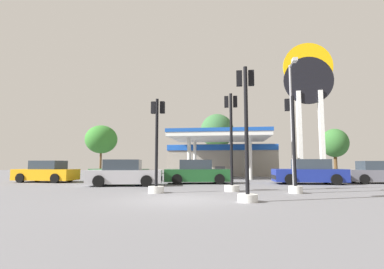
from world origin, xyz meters
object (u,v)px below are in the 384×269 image
Objects in this scene: traffic_signal_2 at (294,161)px; corner_streetlamp at (292,113)px; traffic_signal_3 at (247,149)px; tree_2 at (335,143)px; tree_1 at (217,131)px; tree_0 at (101,139)px; car_3 at (309,173)px; car_0 at (378,173)px; car_1 at (197,173)px; traffic_signal_1 at (157,159)px; car_5 at (125,174)px; car_4 at (47,172)px; station_pole_sign at (309,89)px; car_2 at (119,172)px; traffic_signal_0 at (231,155)px.

corner_streetlamp is (0.38, 1.82, 2.59)m from traffic_signal_2.
traffic_signal_3 is 0.87× the size of tree_2.
tree_1 is 1.33× the size of tree_2.
tree_0 is 28.55m from corner_streetlamp.
car_0 is at bearing 15.10° from car_3.
car_1 is 0.96× the size of traffic_signal_3.
car_5 is at bearing 127.46° from traffic_signal_1.
car_4 is 17.42m from corner_streetlamp.
station_pole_sign is 20.86m from traffic_signal_3.
car_5 is 9.69m from traffic_signal_3.
tree_1 is (0.63, 15.94, 4.64)m from car_1.
car_0 is at bearing 31.89° from traffic_signal_1.
car_2 is 4.68m from car_5.
car_2 is 13.71m from car_3.
tree_0 is at bearing 119.17° from car_5.
car_1 is 1.00× the size of car_5.
car_2 is at bearing 165.09° from car_1.
car_4 is (-4.84, -1.72, 0.00)m from car_2.
station_pole_sign is 10.88m from tree_2.
traffic_signal_0 is (-5.09, -5.82, 1.04)m from car_3.
traffic_signal_3 is at bearing -33.02° from traffic_signal_1.
car_0 is 0.57× the size of tree_1.
car_5 is at bearing -133.22° from tree_2.
corner_streetlamp is (5.57, -3.97, 3.32)m from car_1.
traffic_signal_2 is 3.18m from corner_streetlamp.
car_1 is at bearing 131.89° from traffic_signal_2.
car_1 is 23.44m from tree_2.
car_0 is at bearing 49.31° from traffic_signal_3.
car_1 is 4.86m from car_5.
tree_2 reaches higher than traffic_signal_3.
station_pole_sign reaches higher than corner_streetlamp.
car_3 is (-4.90, -1.32, 0.05)m from car_0.
car_1 is 1.05× the size of traffic_signal_2.
traffic_signal_0 reaches higher than traffic_signal_1.
traffic_signal_3 is 25.38m from tree_1.
corner_streetlamp is at bearing -25.51° from car_2.
tree_1 is 14.52m from tree_2.
car_0 is 0.91× the size of car_5.
traffic_signal_2 reaches higher than car_2.
tree_2 reaches higher than car_0.
tree_0 is 0.95× the size of corner_streetlamp.
tree_1 reaches higher than traffic_signal_2.
car_4 is at bearing 160.59° from traffic_signal_2.
car_2 is at bearing 122.08° from traffic_signal_1.
traffic_signal_1 reaches higher than car_1.
traffic_signal_3 is at bearing -72.36° from car_1.
traffic_signal_3 reaches higher than traffic_signal_1.
station_pole_sign is at bearing 43.20° from car_1.
tree_0 is 29.61m from tree_2.
tree_0 is at bearing 164.40° from station_pole_sign.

